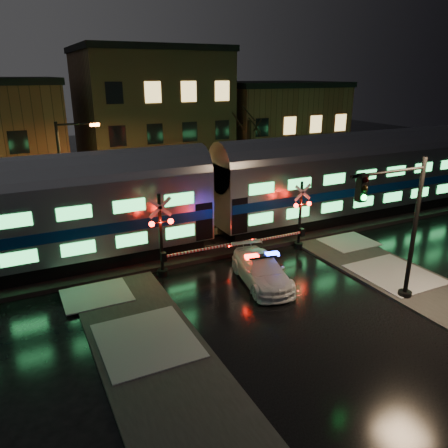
{
  "coord_description": "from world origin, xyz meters",
  "views": [
    {
      "loc": [
        -10.23,
        -17.1,
        9.76
      ],
      "look_at": [
        -0.45,
        2.5,
        2.2
      ],
      "focal_mm": 35.0,
      "sensor_mm": 36.0,
      "label": 1
    }
  ],
  "objects_px": {
    "crossing_signal_left": "(168,242)",
    "traffic_light": "(398,231)",
    "crossing_signal_right": "(296,222)",
    "police_car": "(262,270)",
    "streetlight": "(67,176)"
  },
  "relations": [
    {
      "from": "crossing_signal_right",
      "to": "traffic_light",
      "type": "relative_size",
      "value": 0.87
    },
    {
      "from": "crossing_signal_right",
      "to": "crossing_signal_left",
      "type": "bearing_deg",
      "value": 179.95
    },
    {
      "from": "crossing_signal_right",
      "to": "crossing_signal_left",
      "type": "xyz_separation_m",
      "value": [
        -7.71,
        0.01,
        0.12
      ]
    },
    {
      "from": "crossing_signal_right",
      "to": "traffic_light",
      "type": "bearing_deg",
      "value": -89.24
    },
    {
      "from": "police_car",
      "to": "streetlight",
      "type": "relative_size",
      "value": 0.7
    },
    {
      "from": "traffic_light",
      "to": "streetlight",
      "type": "relative_size",
      "value": 0.9
    },
    {
      "from": "police_car",
      "to": "traffic_light",
      "type": "xyz_separation_m",
      "value": [
        4.11,
        -4.25,
        2.76
      ]
    },
    {
      "from": "police_car",
      "to": "crossing_signal_right",
      "type": "xyz_separation_m",
      "value": [
        4.01,
        2.91,
        0.95
      ]
    },
    {
      "from": "traffic_light",
      "to": "streetlight",
      "type": "height_order",
      "value": "streetlight"
    },
    {
      "from": "crossing_signal_left",
      "to": "crossing_signal_right",
      "type": "bearing_deg",
      "value": -0.05
    },
    {
      "from": "crossing_signal_right",
      "to": "traffic_light",
      "type": "distance_m",
      "value": 7.38
    },
    {
      "from": "crossing_signal_right",
      "to": "streetlight",
      "type": "bearing_deg",
      "value": 149.57
    },
    {
      "from": "crossing_signal_left",
      "to": "traffic_light",
      "type": "xyz_separation_m",
      "value": [
        7.81,
        -7.16,
        1.68
      ]
    },
    {
      "from": "crossing_signal_right",
      "to": "crossing_signal_left",
      "type": "height_order",
      "value": "crossing_signal_left"
    },
    {
      "from": "traffic_light",
      "to": "streetlight",
      "type": "xyz_separation_m",
      "value": [
        -11.5,
        13.85,
        0.73
      ]
    }
  ]
}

